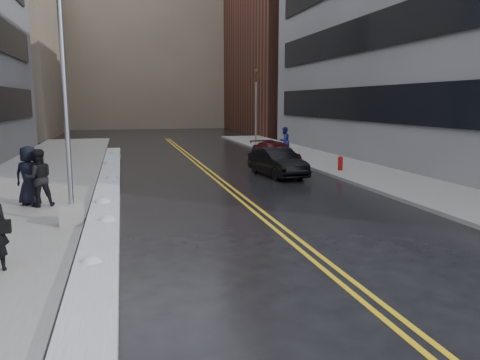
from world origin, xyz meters
TOP-DOWN VIEW (x-y plane):
  - ground at (0.00, 0.00)m, footprint 160.00×160.00m
  - sidewalk_west at (-5.75, 10.00)m, footprint 5.50×50.00m
  - sidewalk_east at (10.00, 10.00)m, footprint 4.00×50.00m
  - lane_line_left at (2.35, 10.00)m, footprint 0.12×50.00m
  - lane_line_right at (2.65, 10.00)m, footprint 0.12×50.00m
  - snow_ridge at (-2.45, 8.00)m, footprint 0.90×30.00m
  - building_east_far at (19.00, 42.00)m, footprint 14.00×20.00m
  - building_far at (2.00, 60.00)m, footprint 36.00×16.00m
  - lamppost at (-3.30, 2.00)m, footprint 0.65×0.65m
  - fire_hydrant at (9.00, 10.00)m, footprint 0.26×0.26m
  - traffic_signal at (8.50, 24.00)m, footprint 0.16×0.20m
  - pedestrian_b at (-4.58, 4.73)m, footprint 1.11×0.97m
  - pedestrian_c at (-4.92, 5.07)m, footprint 1.13×0.89m
  - pedestrian_east at (8.70, 17.77)m, footprint 1.11×1.04m
  - car_black at (5.53, 9.82)m, footprint 2.01×4.34m
  - car_maroon at (6.94, 14.41)m, footprint 2.24×4.57m

SIDE VIEW (x-z plane):
  - ground at x=0.00m, z-range 0.00..0.00m
  - lane_line_left at x=2.35m, z-range 0.00..0.01m
  - lane_line_right at x=2.65m, z-range 0.00..0.01m
  - sidewalk_west at x=-5.75m, z-range 0.00..0.15m
  - sidewalk_east at x=10.00m, z-range 0.00..0.15m
  - snow_ridge at x=-2.45m, z-range 0.00..0.34m
  - fire_hydrant at x=9.00m, z-range 0.18..0.91m
  - car_maroon at x=6.94m, z-range 0.00..1.28m
  - car_black at x=5.53m, z-range 0.00..1.38m
  - pedestrian_east at x=8.70m, z-range 0.15..1.97m
  - pedestrian_b at x=-4.58m, z-range 0.15..2.09m
  - pedestrian_c at x=-4.92m, z-range 0.15..2.17m
  - lamppost at x=-3.30m, z-range -1.28..6.35m
  - traffic_signal at x=8.50m, z-range 0.40..6.40m
  - building_far at x=2.00m, z-range 0.00..22.00m
  - building_east_far at x=19.00m, z-range 0.00..28.00m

